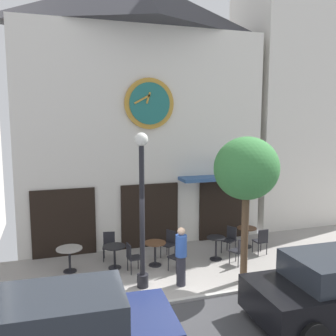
{
  "coord_description": "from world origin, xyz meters",
  "views": [
    {
      "loc": [
        -2.79,
        -8.25,
        4.67
      ],
      "look_at": [
        0.63,
        2.13,
        3.16
      ],
      "focal_mm": 39.36,
      "sensor_mm": 36.0,
      "label": 1
    }
  ],
  "objects_px": {
    "cafe_chair_curbside": "(109,244)",
    "pedestrian_blue": "(181,256)",
    "street_tree": "(247,170)",
    "cafe_table_near_door": "(115,252)",
    "street_lamp": "(142,211)",
    "cafe_chair_facing_street": "(132,256)",
    "cafe_chair_near_tree": "(261,240)",
    "cafe_chair_mid_row": "(178,255)",
    "cafe_table_leftmost": "(247,233)",
    "cafe_chair_right_end": "(230,238)",
    "parked_car_navy": "(58,335)",
    "cafe_chair_facing_wall": "(169,242)",
    "cafe_table_center_left": "(216,245)",
    "cafe_table_near_curb": "(69,254)",
    "cafe_table_center_right": "(155,249)",
    "cafe_chair_near_lamp": "(239,249)"
  },
  "relations": [
    {
      "from": "cafe_table_near_curb",
      "to": "cafe_chair_curbside",
      "type": "relative_size",
      "value": 0.87
    },
    {
      "from": "cafe_table_near_curb",
      "to": "pedestrian_blue",
      "type": "height_order",
      "value": "pedestrian_blue"
    },
    {
      "from": "cafe_table_center_right",
      "to": "parked_car_navy",
      "type": "height_order",
      "value": "parked_car_navy"
    },
    {
      "from": "street_lamp",
      "to": "cafe_chair_curbside",
      "type": "height_order",
      "value": "street_lamp"
    },
    {
      "from": "cafe_table_center_left",
      "to": "cafe_table_near_curb",
      "type": "bearing_deg",
      "value": 173.65
    },
    {
      "from": "street_tree",
      "to": "parked_car_navy",
      "type": "height_order",
      "value": "street_tree"
    },
    {
      "from": "cafe_chair_curbside",
      "to": "cafe_chair_near_lamp",
      "type": "distance_m",
      "value": 4.24
    },
    {
      "from": "cafe_chair_facing_street",
      "to": "pedestrian_blue",
      "type": "height_order",
      "value": "pedestrian_blue"
    },
    {
      "from": "cafe_table_leftmost",
      "to": "cafe_chair_facing_wall",
      "type": "xyz_separation_m",
      "value": [
        -2.96,
        -0.04,
        0.02
      ]
    },
    {
      "from": "cafe_table_leftmost",
      "to": "cafe_table_center_left",
      "type": "bearing_deg",
      "value": -154.85
    },
    {
      "from": "street_lamp",
      "to": "street_tree",
      "type": "distance_m",
      "value": 3.08
    },
    {
      "from": "cafe_chair_mid_row",
      "to": "pedestrian_blue",
      "type": "bearing_deg",
      "value": -104.67
    },
    {
      "from": "street_lamp",
      "to": "pedestrian_blue",
      "type": "distance_m",
      "value": 1.69
    },
    {
      "from": "cafe_table_center_right",
      "to": "cafe_chair_facing_wall",
      "type": "xyz_separation_m",
      "value": [
        0.66,
        0.54,
        -0.0
      ]
    },
    {
      "from": "cafe_table_near_door",
      "to": "cafe_chair_facing_wall",
      "type": "distance_m",
      "value": 1.94
    },
    {
      "from": "cafe_chair_facing_wall",
      "to": "cafe_chair_facing_street",
      "type": "distance_m",
      "value": 1.68
    },
    {
      "from": "cafe_chair_right_end",
      "to": "cafe_chair_mid_row",
      "type": "relative_size",
      "value": 1.0
    },
    {
      "from": "cafe_table_leftmost",
      "to": "cafe_chair_right_end",
      "type": "xyz_separation_m",
      "value": [
        -0.83,
        -0.3,
        0.02
      ]
    },
    {
      "from": "cafe_table_near_door",
      "to": "cafe_chair_right_end",
      "type": "distance_m",
      "value": 4.04
    },
    {
      "from": "cafe_table_center_left",
      "to": "cafe_chair_curbside",
      "type": "relative_size",
      "value": 0.85
    },
    {
      "from": "cafe_chair_facing_street",
      "to": "cafe_chair_right_end",
      "type": "height_order",
      "value": "same"
    },
    {
      "from": "cafe_chair_facing_street",
      "to": "cafe_chair_near_tree",
      "type": "xyz_separation_m",
      "value": [
        4.52,
        0.06,
        0.0
      ]
    },
    {
      "from": "street_tree",
      "to": "cafe_chair_mid_row",
      "type": "xyz_separation_m",
      "value": [
        -1.56,
        1.18,
        -2.71
      ]
    },
    {
      "from": "street_tree",
      "to": "cafe_table_near_door",
      "type": "relative_size",
      "value": 5.79
    },
    {
      "from": "cafe_chair_near_lamp",
      "to": "pedestrian_blue",
      "type": "bearing_deg",
      "value": -161.68
    },
    {
      "from": "street_lamp",
      "to": "cafe_table_near_door",
      "type": "distance_m",
      "value": 2.3
    },
    {
      "from": "pedestrian_blue",
      "to": "street_lamp",
      "type": "bearing_deg",
      "value": 166.91
    },
    {
      "from": "cafe_table_near_door",
      "to": "cafe_chair_mid_row",
      "type": "relative_size",
      "value": 0.8
    },
    {
      "from": "cafe_chair_facing_wall",
      "to": "cafe_chair_facing_street",
      "type": "bearing_deg",
      "value": -150.54
    },
    {
      "from": "cafe_table_near_curb",
      "to": "cafe_chair_facing_wall",
      "type": "bearing_deg",
      "value": 3.16
    },
    {
      "from": "cafe_chair_curbside",
      "to": "pedestrian_blue",
      "type": "xyz_separation_m",
      "value": [
        1.6,
        -2.55,
        0.33
      ]
    },
    {
      "from": "cafe_table_near_curb",
      "to": "cafe_chair_near_lamp",
      "type": "height_order",
      "value": "cafe_chair_near_lamp"
    },
    {
      "from": "cafe_chair_near_lamp",
      "to": "street_tree",
      "type": "bearing_deg",
      "value": -113.06
    },
    {
      "from": "cafe_table_leftmost",
      "to": "cafe_chair_curbside",
      "type": "relative_size",
      "value": 0.8
    },
    {
      "from": "street_tree",
      "to": "pedestrian_blue",
      "type": "height_order",
      "value": "street_tree"
    },
    {
      "from": "cafe_chair_facing_street",
      "to": "pedestrian_blue",
      "type": "distance_m",
      "value": 1.72
    },
    {
      "from": "cafe_table_center_left",
      "to": "cafe_chair_curbside",
      "type": "bearing_deg",
      "value": 161.11
    },
    {
      "from": "cafe_chair_near_lamp",
      "to": "parked_car_navy",
      "type": "distance_m",
      "value": 6.56
    },
    {
      "from": "cafe_chair_facing_wall",
      "to": "cafe_chair_right_end",
      "type": "xyz_separation_m",
      "value": [
        2.13,
        -0.26,
        0.0
      ]
    },
    {
      "from": "cafe_table_near_curb",
      "to": "cafe_chair_facing_wall",
      "type": "distance_m",
      "value": 3.26
    },
    {
      "from": "cafe_table_near_curb",
      "to": "cafe_table_center_left",
      "type": "bearing_deg",
      "value": -6.35
    },
    {
      "from": "cafe_table_near_curb",
      "to": "cafe_chair_curbside",
      "type": "distance_m",
      "value": 1.44
    },
    {
      "from": "cafe_table_near_curb",
      "to": "cafe_chair_near_tree",
      "type": "height_order",
      "value": "cafe_chair_near_tree"
    },
    {
      "from": "parked_car_navy",
      "to": "cafe_chair_mid_row",
      "type": "bearing_deg",
      "value": 44.69
    },
    {
      "from": "cafe_table_near_door",
      "to": "pedestrian_blue",
      "type": "height_order",
      "value": "pedestrian_blue"
    },
    {
      "from": "street_tree",
      "to": "cafe_chair_curbside",
      "type": "distance_m",
      "value": 5.2
    },
    {
      "from": "cafe_chair_near_lamp",
      "to": "cafe_chair_near_tree",
      "type": "xyz_separation_m",
      "value": [
        1.17,
        0.59,
        0.0
      ]
    },
    {
      "from": "street_lamp",
      "to": "cafe_chair_mid_row",
      "type": "xyz_separation_m",
      "value": [
        1.27,
        0.63,
        -1.64
      ]
    },
    {
      "from": "street_lamp",
      "to": "parked_car_navy",
      "type": "relative_size",
      "value": 0.97
    },
    {
      "from": "cafe_table_near_curb",
      "to": "parked_car_navy",
      "type": "xyz_separation_m",
      "value": [
        -0.46,
        -4.6,
        0.21
      ]
    }
  ]
}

